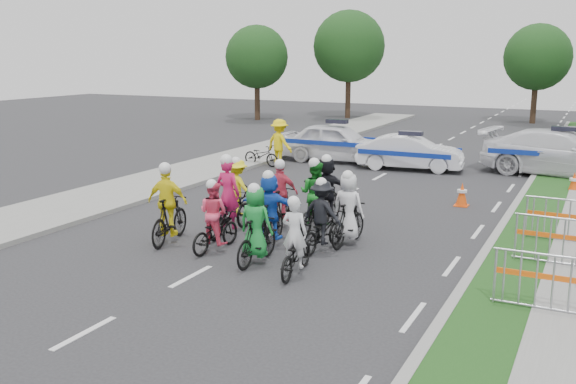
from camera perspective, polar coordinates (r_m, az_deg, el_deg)
The scene contains 29 objects.
ground at distance 13.25m, azimuth -8.62°, elevation -7.45°, with size 90.00×90.00×0.00m, color #28282B.
curb_right at distance 15.94m, azimuth 17.66°, elevation -4.29°, with size 0.20×60.00×0.12m, color gray.
grass_strip at distance 15.86m, azimuth 20.16°, elevation -4.56°, with size 1.20×60.00×0.11m, color #1B4616.
sidewalk_left at distance 20.93m, azimuth -15.44°, elevation -0.26°, with size 3.00×60.00×0.13m, color gray.
rider_0 at distance 13.04m, azimuth 0.66°, elevation -5.06°, with size 0.73×1.69×1.67m.
rider_1 at distance 13.70m, azimuth -2.84°, elevation -3.60°, with size 0.75×1.70×1.78m.
rider_2 at distance 14.71m, azimuth -6.55°, elevation -2.82°, with size 0.74×1.69×1.68m.
rider_3 at distance 15.45m, azimuth -10.56°, elevation -1.77°, with size 1.04×1.93×1.96m.
rider_4 at distance 14.59m, azimuth 3.06°, elevation -2.71°, with size 1.03×1.76×1.73m.
rider_5 at distance 15.00m, azimuth -1.62°, elevation -1.93°, with size 1.48×1.77×1.81m.
rider_6 at distance 15.97m, azimuth -5.26°, elevation -1.44°, with size 0.74×2.01×2.04m.
rider_7 at distance 15.10m, azimuth 5.38°, elevation -2.12°, with size 0.79×1.75×1.80m.
rider_8 at distance 16.19m, azimuth 2.43°, elevation -1.08°, with size 0.80×1.88×1.91m.
rider_9 at distance 16.47m, azimuth -0.61°, elevation -0.86°, with size 0.96×1.78×1.82m.
rider_10 at distance 17.28m, azimuth -4.48°, elevation -0.32°, with size 1.06×1.81×1.76m.
rider_11 at distance 17.10m, azimuth 3.50°, elevation -0.14°, with size 1.48×1.77×1.84m.
police_car_0 at distance 26.84m, azimuth 4.35°, elevation 4.41°, with size 1.89×4.69×1.60m, color white.
police_car_1 at distance 25.33m, azimuth 10.79°, elevation 3.47°, with size 1.42×4.07×1.34m, color white.
police_car_2 at distance 25.56m, azimuth 23.21°, elevation 3.16°, with size 2.35×5.78×1.68m, color white.
marshal_hiviz at distance 25.60m, azimuth -0.75°, elevation 4.40°, with size 1.22×0.70×1.89m, color yellow.
barrier_0 at distance 11.88m, azimuth 22.46°, elevation -7.76°, with size 2.00×0.50×1.12m, color #A5A8AD, non-canonical shape.
barrier_1 at distance 14.49m, azimuth 23.29°, elevation -4.29°, with size 2.00×0.50×1.12m, color #A5A8AD, non-canonical shape.
barrier_2 at distance 16.35m, azimuth 23.70°, elevation -2.53°, with size 2.00×0.50×1.12m, color #A5A8AD, non-canonical shape.
cone_0 at distance 19.64m, azimuth 15.20°, elevation -0.23°, with size 0.40×0.40×0.70m.
cone_1 at distance 22.65m, azimuth 24.07°, elevation 0.75°, with size 0.40×0.40×0.70m.
parked_bike at distance 25.78m, azimuth -2.39°, elevation 3.28°, with size 0.56×1.62×0.85m, color black.
tree_0 at distance 43.69m, azimuth -2.79°, elevation 11.89°, with size 4.20×4.20×6.30m.
tree_3 at distance 45.20m, azimuth 5.44°, elevation 12.76°, with size 4.90×4.90×7.35m.
tree_4 at distance 44.38m, azimuth 21.30°, elevation 11.10°, with size 4.20×4.20×6.30m.
Camera 1 is at (7.24, -10.17, 4.43)m, focal length 40.00 mm.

